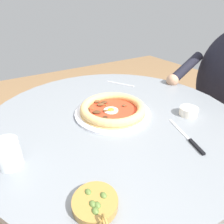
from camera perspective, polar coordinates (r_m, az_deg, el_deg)
The scene contains 9 objects.
ground_plane at distance 1.36m, azimuth 0.15°, elevation -28.61°, with size 6.00×6.00×0.02m, color olive.
dining_table at distance 0.92m, azimuth 0.20°, elevation -8.80°, with size 1.05×1.05×0.73m.
pizza_on_plate at distance 0.82m, azimuth 0.08°, elevation 0.70°, with size 0.32×0.32×0.04m.
water_glass at distance 0.64m, azimuth -27.93°, elevation -11.04°, with size 0.07×0.07×0.09m.
steak_knife at distance 0.73m, azimuth 21.87°, elevation -7.66°, with size 0.21×0.08×0.01m.
ramekin_capers at distance 0.88m, azimuth 21.47°, elevation 0.29°, with size 0.07×0.07×0.03m.
olive_pan at distance 0.50m, azimuth -4.89°, elevation -24.99°, with size 0.13×0.11×0.05m.
fork_utensil at distance 1.15m, azimuth 2.39°, elevation 8.25°, with size 0.16×0.09×0.00m.
diner_person at distance 1.43m, azimuth 28.48°, elevation 0.97°, with size 0.40×0.49×1.21m.
Camera 1 is at (-0.61, 0.39, 1.15)m, focal length 31.31 mm.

